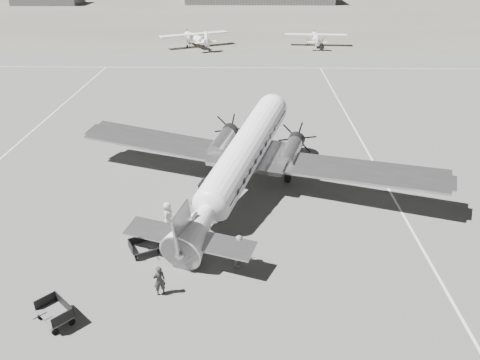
# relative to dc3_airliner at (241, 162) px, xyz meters

# --- Properties ---
(ground) EXTENTS (260.00, 260.00, 0.00)m
(ground) POSITION_rel_dc3_airliner_xyz_m (-1.52, -3.04, -2.56)
(ground) COLOR slate
(ground) RESTS_ON ground
(taxi_line_right) EXTENTS (0.15, 80.00, 0.01)m
(taxi_line_right) POSITION_rel_dc3_airliner_xyz_m (10.48, -3.04, -2.55)
(taxi_line_right) COLOR silver
(taxi_line_right) RESTS_ON ground
(taxi_line_left) EXTENTS (0.15, 60.00, 0.01)m
(taxi_line_left) POSITION_rel_dc3_airliner_xyz_m (-19.52, 6.96, -2.55)
(taxi_line_left) COLOR silver
(taxi_line_left) RESTS_ON ground
(taxi_line_horizon) EXTENTS (90.00, 0.15, 0.01)m
(taxi_line_horizon) POSITION_rel_dc3_airliner_xyz_m (-1.52, 36.96, -2.55)
(taxi_line_horizon) COLOR silver
(taxi_line_horizon) RESTS_ON ground
(grass_infield) EXTENTS (260.00, 90.00, 0.01)m
(grass_infield) POSITION_rel_dc3_airliner_xyz_m (-1.52, 91.96, -2.56)
(grass_infield) COLOR #656255
(grass_infield) RESTS_ON ground
(dc3_airliner) EXTENTS (31.55, 26.53, 5.12)m
(dc3_airliner) POSITION_rel_dc3_airliner_xyz_m (0.00, 0.00, 0.00)
(dc3_airliner) COLOR #B6B6B9
(dc3_airliner) RESTS_ON ground
(light_plane_left) EXTENTS (15.03, 14.09, 2.47)m
(light_plane_left) POSITION_rel_dc3_airliner_xyz_m (-8.34, 51.22, -1.32)
(light_plane_left) COLOR white
(light_plane_left) RESTS_ON ground
(light_plane_right) EXTENTS (10.96, 9.10, 2.17)m
(light_plane_right) POSITION_rel_dc3_airliner_xyz_m (11.70, 52.60, -1.47)
(light_plane_right) COLOR white
(light_plane_right) RESTS_ON ground
(baggage_cart_near) EXTENTS (2.04, 1.84, 0.95)m
(baggage_cart_near) POSITION_rel_dc3_airliner_xyz_m (-5.23, -6.88, -2.09)
(baggage_cart_near) COLOR #565656
(baggage_cart_near) RESTS_ON ground
(baggage_cart_far) EXTENTS (2.18, 2.15, 1.02)m
(baggage_cart_far) POSITION_rel_dc3_airliner_xyz_m (-8.25, -12.23, -2.05)
(baggage_cart_far) COLOR #565656
(baggage_cart_far) RESTS_ON ground
(ground_crew) EXTENTS (0.72, 0.62, 1.66)m
(ground_crew) POSITION_rel_dc3_airliner_xyz_m (-3.80, -10.23, -1.73)
(ground_crew) COLOR #2E2E2E
(ground_crew) RESTS_ON ground
(ramp_agent) EXTENTS (0.86, 1.00, 1.79)m
(ramp_agent) POSITION_rel_dc3_airliner_xyz_m (0.09, -7.70, -1.66)
(ramp_agent) COLOR #B5B5B3
(ramp_agent) RESTS_ON ground
(passenger) EXTENTS (0.71, 0.96, 1.80)m
(passenger) POSITION_rel_dc3_airliner_xyz_m (-4.31, -4.27, -1.66)
(passenger) COLOR #B5B4B2
(passenger) RESTS_ON ground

